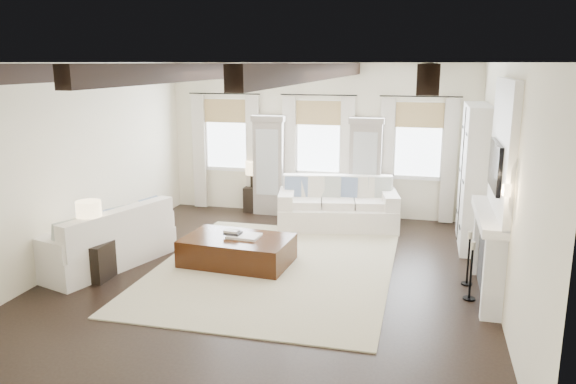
% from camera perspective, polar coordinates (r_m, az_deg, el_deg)
% --- Properties ---
extents(ground, '(7.50, 7.50, 0.00)m').
position_cam_1_polar(ground, '(8.76, -1.66, -8.41)').
color(ground, black).
rests_on(ground, ground).
extents(room_shell, '(6.54, 7.54, 3.22)m').
position_cam_1_polar(room_shell, '(8.96, 4.43, 4.57)').
color(room_shell, white).
rests_on(room_shell, ground).
extents(area_rug, '(3.66, 4.60, 0.02)m').
position_cam_1_polar(area_rug, '(8.99, -1.46, -7.76)').
color(area_rug, '#C1B897').
rests_on(area_rug, ground).
extents(sofa_back, '(2.46, 1.46, 0.99)m').
position_cam_1_polar(sofa_back, '(11.17, 5.06, -1.51)').
color(sofa_back, white).
rests_on(sofa_back, ground).
extents(sofa_left, '(1.65, 2.46, 0.97)m').
position_cam_1_polar(sofa_left, '(9.48, -17.90, -4.82)').
color(sofa_left, white).
rests_on(sofa_left, ground).
extents(ottoman, '(1.78, 1.19, 0.45)m').
position_cam_1_polar(ottoman, '(9.17, -5.16, -5.96)').
color(ottoman, black).
rests_on(ottoman, ground).
extents(tray, '(0.53, 0.42, 0.04)m').
position_cam_1_polar(tray, '(9.11, -4.48, -4.48)').
color(tray, white).
rests_on(tray, ottoman).
extents(book_lower, '(0.27, 0.22, 0.04)m').
position_cam_1_polar(book_lower, '(9.15, -5.62, -4.16)').
color(book_lower, '#262628').
rests_on(book_lower, tray).
extents(book_upper, '(0.23, 0.19, 0.03)m').
position_cam_1_polar(book_upper, '(9.14, -5.77, -3.95)').
color(book_upper, beige).
rests_on(book_upper, book_lower).
extents(side_table_front, '(0.56, 0.56, 0.56)m').
position_cam_1_polar(side_table_front, '(9.06, -19.21, -6.52)').
color(side_table_front, black).
rests_on(side_table_front, ground).
extents(lamp_front, '(0.37, 0.37, 0.64)m').
position_cam_1_polar(lamp_front, '(8.86, -19.55, -2.16)').
color(lamp_front, black).
rests_on(lamp_front, side_table_front).
extents(side_table_back, '(0.37, 0.37, 0.55)m').
position_cam_1_polar(side_table_back, '(12.33, -3.53, -0.72)').
color(side_table_back, black).
rests_on(side_table_back, ground).
extents(lamp_back, '(0.33, 0.33, 0.57)m').
position_cam_1_polar(lamp_back, '(12.19, -3.57, 2.31)').
color(lamp_back, black).
rests_on(lamp_back, side_table_back).
extents(candlestick_near, '(0.17, 0.17, 0.83)m').
position_cam_1_polar(candlestick_near, '(8.17, 18.07, -8.09)').
color(candlestick_near, black).
rests_on(candlestick_near, ground).
extents(candlestick_far, '(0.16, 0.16, 0.81)m').
position_cam_1_polar(candlestick_far, '(8.69, 17.83, -6.86)').
color(candlestick_far, black).
rests_on(candlestick_far, ground).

